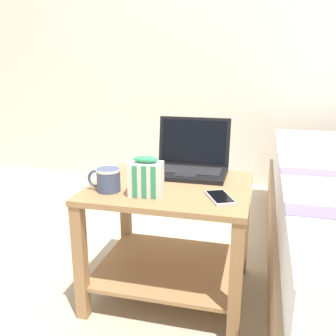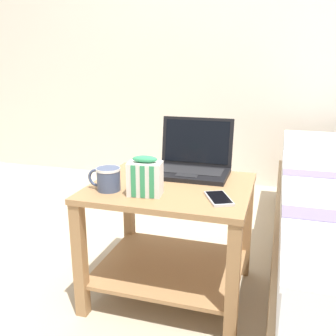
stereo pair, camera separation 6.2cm
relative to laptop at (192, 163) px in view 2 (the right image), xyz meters
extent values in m
plane|color=tan|center=(-0.04, -0.19, -0.53)|extent=(8.00, 8.00, 0.00)
cube|color=beige|center=(-0.04, 1.44, 0.72)|extent=(8.00, 0.05, 2.50)
cube|color=#997047|center=(-0.04, -0.19, -0.06)|extent=(0.63, 0.53, 0.02)
cube|color=#997047|center=(-0.04, -0.19, -0.41)|extent=(0.59, 0.49, 0.02)
cube|color=#997047|center=(-0.33, -0.43, -0.30)|extent=(0.04, 0.04, 0.46)
cube|color=#997047|center=(0.24, -0.43, -0.30)|extent=(0.04, 0.04, 0.46)
cube|color=#997047|center=(-0.33, 0.05, -0.30)|extent=(0.04, 0.04, 0.46)
cube|color=#997047|center=(0.24, 0.05, -0.30)|extent=(0.04, 0.04, 0.46)
cube|color=black|center=(0.00, -0.04, -0.04)|extent=(0.32, 0.22, 0.02)
cube|color=#232326|center=(0.00, -0.03, -0.03)|extent=(0.27, 0.12, 0.00)
cube|color=#232326|center=(0.00, -0.10, -0.03)|extent=(0.09, 0.05, 0.00)
cube|color=black|center=(0.00, 0.09, 0.08)|extent=(0.32, 0.04, 0.21)
cube|color=black|center=(0.00, 0.08, 0.08)|extent=(0.29, 0.03, 0.19)
cube|color=orange|center=(0.09, 0.09, 0.07)|extent=(0.03, 0.01, 0.03)
cube|color=silver|center=(-0.02, 0.09, 0.05)|extent=(0.04, 0.01, 0.04)
cube|color=silver|center=(-0.04, 0.08, 0.01)|extent=(0.04, 0.01, 0.04)
cylinder|color=#3F4C6B|center=(-0.25, -0.32, 0.00)|extent=(0.09, 0.09, 0.09)
cylinder|color=silver|center=(-0.25, -0.32, 0.04)|extent=(0.09, 0.09, 0.01)
cylinder|color=black|center=(-0.25, -0.32, 0.03)|extent=(0.08, 0.08, 0.01)
torus|color=#3F4C6B|center=(-0.30, -0.32, 0.00)|extent=(0.07, 0.01, 0.07)
cube|color=silver|center=(-0.10, -0.32, 0.01)|extent=(0.13, 0.09, 0.12)
cube|color=#338C59|center=(-0.13, -0.37, 0.01)|extent=(0.02, 0.00, 0.12)
cube|color=#338C59|center=(-0.09, -0.36, 0.01)|extent=(0.02, 0.00, 0.12)
cube|color=#338C59|center=(-0.06, -0.36, 0.01)|extent=(0.02, 0.00, 0.12)
ellipsoid|color=#338C59|center=(-0.10, -0.32, 0.09)|extent=(0.10, 0.06, 0.02)
cube|color=#B7BABC|center=(0.17, -0.30, -0.04)|extent=(0.13, 0.16, 0.01)
cube|color=black|center=(0.17, -0.30, -0.04)|extent=(0.11, 0.14, 0.00)
camera|label=1|loc=(0.30, -1.55, 0.42)|focal=40.00mm
camera|label=2|loc=(0.36, -1.54, 0.42)|focal=40.00mm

